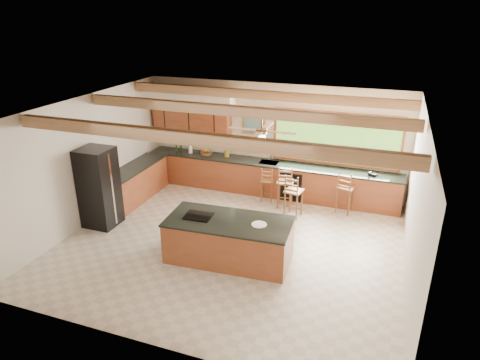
% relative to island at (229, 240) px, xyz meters
% --- Properties ---
extents(ground, '(7.20, 7.20, 0.00)m').
position_rel_island_xyz_m(ground, '(-0.17, 0.56, -0.44)').
color(ground, beige).
rests_on(ground, ground).
extents(room_shell, '(7.27, 6.54, 3.02)m').
position_rel_island_xyz_m(room_shell, '(-0.34, 1.21, 1.77)').
color(room_shell, beige).
rests_on(room_shell, ground).
extents(counter_run, '(7.12, 3.10, 1.26)m').
position_rel_island_xyz_m(counter_run, '(-0.99, 3.08, 0.02)').
color(counter_run, brown).
rests_on(counter_run, ground).
extents(island, '(2.59, 1.33, 0.90)m').
position_rel_island_xyz_m(island, '(0.00, 0.00, 0.00)').
color(island, brown).
rests_on(island, ground).
extents(refrigerator, '(0.75, 0.72, 1.90)m').
position_rel_island_xyz_m(refrigerator, '(-3.39, 0.40, 0.51)').
color(refrigerator, black).
rests_on(refrigerator, ground).
extents(bar_stool_a, '(0.39, 0.39, 0.97)m').
position_rel_island_xyz_m(bar_stool_a, '(-0.07, 2.95, 0.13)').
color(bar_stool_a, brown).
rests_on(bar_stool_a, ground).
extents(bar_stool_b, '(0.47, 0.47, 1.15)m').
position_rel_island_xyz_m(bar_stool_b, '(0.47, 2.75, 0.24)').
color(bar_stool_b, brown).
rests_on(bar_stool_b, ground).
extents(bar_stool_c, '(0.47, 0.47, 1.13)m').
position_rel_island_xyz_m(bar_stool_c, '(0.80, 2.28, 0.23)').
color(bar_stool_c, brown).
rests_on(bar_stool_c, ground).
extents(bar_stool_d, '(0.49, 0.49, 1.12)m').
position_rel_island_xyz_m(bar_stool_d, '(1.97, 2.95, 0.22)').
color(bar_stool_d, brown).
rests_on(bar_stool_d, ground).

